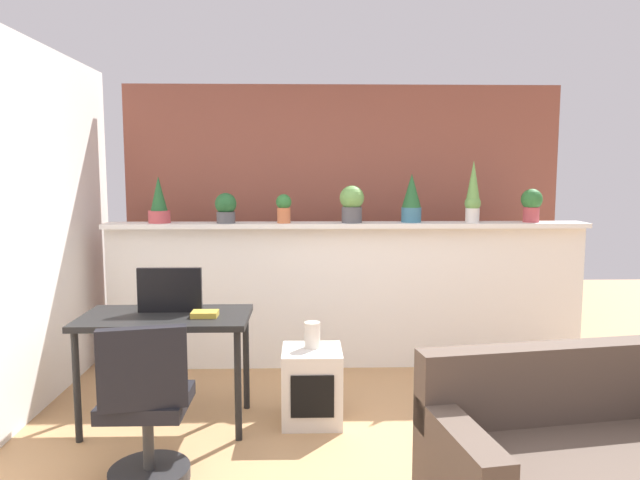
{
  "coord_description": "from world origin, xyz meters",
  "views": [
    {
      "loc": [
        -0.35,
        -2.91,
        1.67
      ],
      "look_at": [
        -0.25,
        1.34,
        1.19
      ],
      "focal_mm": 32.37,
      "sensor_mm": 36.0,
      "label": 1
    }
  ],
  "objects_px": {
    "potted_plant_5": "(473,194)",
    "side_cube_shelf": "(312,385)",
    "office_chair": "(147,417)",
    "vase_on_shelf": "(312,335)",
    "desk": "(166,327)",
    "potted_plant_0": "(159,203)",
    "potted_plant_6": "(532,204)",
    "potted_plant_2": "(284,208)",
    "book_on_desk": "(205,314)",
    "couch": "(589,463)",
    "potted_plant_4": "(411,198)",
    "tv_monitor": "(170,290)",
    "potted_plant_3": "(352,203)",
    "potted_plant_1": "(226,208)"
  },
  "relations": [
    {
      "from": "potted_plant_1",
      "to": "vase_on_shelf",
      "type": "bearing_deg",
      "value": -55.55
    },
    {
      "from": "book_on_desk",
      "to": "tv_monitor",
      "type": "bearing_deg",
      "value": 151.92
    },
    {
      "from": "side_cube_shelf",
      "to": "tv_monitor",
      "type": "bearing_deg",
      "value": 176.33
    },
    {
      "from": "desk",
      "to": "potted_plant_0",
      "type": "bearing_deg",
      "value": 105.11
    },
    {
      "from": "potted_plant_6",
      "to": "side_cube_shelf",
      "type": "bearing_deg",
      "value": -149.44
    },
    {
      "from": "potted_plant_0",
      "to": "vase_on_shelf",
      "type": "xyz_separation_m",
      "value": [
        1.28,
        -1.07,
        -0.85
      ]
    },
    {
      "from": "potted_plant_4",
      "to": "side_cube_shelf",
      "type": "relative_size",
      "value": 0.83
    },
    {
      "from": "office_chair",
      "to": "vase_on_shelf",
      "type": "bearing_deg",
      "value": 43.48
    },
    {
      "from": "potted_plant_2",
      "to": "potted_plant_3",
      "type": "distance_m",
      "value": 0.57
    },
    {
      "from": "potted_plant_4",
      "to": "desk",
      "type": "xyz_separation_m",
      "value": [
        -1.83,
        -1.15,
        -0.8
      ]
    },
    {
      "from": "potted_plant_5",
      "to": "desk",
      "type": "height_order",
      "value": "potted_plant_5"
    },
    {
      "from": "desk",
      "to": "couch",
      "type": "distance_m",
      "value": 2.59
    },
    {
      "from": "potted_plant_6",
      "to": "office_chair",
      "type": "bearing_deg",
      "value": -145.4
    },
    {
      "from": "potted_plant_1",
      "to": "office_chair",
      "type": "bearing_deg",
      "value": -95.47
    },
    {
      "from": "vase_on_shelf",
      "to": "potted_plant_3",
      "type": "bearing_deg",
      "value": 71.61
    },
    {
      "from": "potted_plant_2",
      "to": "potted_plant_3",
      "type": "xyz_separation_m",
      "value": [
        0.57,
        0.01,
        0.04
      ]
    },
    {
      "from": "side_cube_shelf",
      "to": "vase_on_shelf",
      "type": "bearing_deg",
      "value": 86.67
    },
    {
      "from": "potted_plant_0",
      "to": "tv_monitor",
      "type": "distance_m",
      "value": 1.22
    },
    {
      "from": "potted_plant_5",
      "to": "book_on_desk",
      "type": "relative_size",
      "value": 3.14
    },
    {
      "from": "potted_plant_3",
      "to": "office_chair",
      "type": "bearing_deg",
      "value": -123.25
    },
    {
      "from": "potted_plant_4",
      "to": "potted_plant_0",
      "type": "bearing_deg",
      "value": -179.51
    },
    {
      "from": "potted_plant_2",
      "to": "book_on_desk",
      "type": "relative_size",
      "value": 1.45
    },
    {
      "from": "potted_plant_0",
      "to": "potted_plant_2",
      "type": "height_order",
      "value": "potted_plant_0"
    },
    {
      "from": "vase_on_shelf",
      "to": "desk",
      "type": "bearing_deg",
      "value": -176.25
    },
    {
      "from": "potted_plant_4",
      "to": "tv_monitor",
      "type": "height_order",
      "value": "potted_plant_4"
    },
    {
      "from": "potted_plant_5",
      "to": "book_on_desk",
      "type": "xyz_separation_m",
      "value": [
        -2.08,
        -1.19,
        -0.74
      ]
    },
    {
      "from": "potted_plant_0",
      "to": "potted_plant_1",
      "type": "height_order",
      "value": "potted_plant_0"
    },
    {
      "from": "vase_on_shelf",
      "to": "potted_plant_2",
      "type": "bearing_deg",
      "value": 102.34
    },
    {
      "from": "potted_plant_0",
      "to": "office_chair",
      "type": "bearing_deg",
      "value": -78.68
    },
    {
      "from": "potted_plant_0",
      "to": "couch",
      "type": "xyz_separation_m",
      "value": [
        2.6,
        -2.26,
        -1.15
      ]
    },
    {
      "from": "potted_plant_4",
      "to": "office_chair",
      "type": "relative_size",
      "value": 0.45
    },
    {
      "from": "tv_monitor",
      "to": "potted_plant_6",
      "type": "bearing_deg",
      "value": 20.37
    },
    {
      "from": "potted_plant_5",
      "to": "side_cube_shelf",
      "type": "relative_size",
      "value": 1.06
    },
    {
      "from": "side_cube_shelf",
      "to": "couch",
      "type": "xyz_separation_m",
      "value": [
        1.33,
        -1.15,
        0.03
      ]
    },
    {
      "from": "potted_plant_2",
      "to": "office_chair",
      "type": "xyz_separation_m",
      "value": [
        -0.67,
        -1.88,
        -1.0
      ]
    },
    {
      "from": "office_chair",
      "to": "vase_on_shelf",
      "type": "height_order",
      "value": "office_chair"
    },
    {
      "from": "potted_plant_1",
      "to": "side_cube_shelf",
      "type": "relative_size",
      "value": 0.51
    },
    {
      "from": "tv_monitor",
      "to": "book_on_desk",
      "type": "height_order",
      "value": "tv_monitor"
    },
    {
      "from": "office_chair",
      "to": "book_on_desk",
      "type": "relative_size",
      "value": 5.41
    },
    {
      "from": "potted_plant_4",
      "to": "couch",
      "type": "relative_size",
      "value": 0.25
    },
    {
      "from": "potted_plant_3",
      "to": "potted_plant_0",
      "type": "bearing_deg",
      "value": 179.08
    },
    {
      "from": "potted_plant_3",
      "to": "office_chair",
      "type": "distance_m",
      "value": 2.49
    },
    {
      "from": "potted_plant_2",
      "to": "potted_plant_6",
      "type": "distance_m",
      "value": 2.12
    },
    {
      "from": "side_cube_shelf",
      "to": "office_chair",
      "type": "bearing_deg",
      "value": -137.98
    },
    {
      "from": "desk",
      "to": "side_cube_shelf",
      "type": "relative_size",
      "value": 2.2
    },
    {
      "from": "potted_plant_4",
      "to": "book_on_desk",
      "type": "xyz_separation_m",
      "value": [
        -1.56,
        -1.21,
        -0.7
      ]
    },
    {
      "from": "desk",
      "to": "couch",
      "type": "height_order",
      "value": "couch"
    },
    {
      "from": "potted_plant_0",
      "to": "office_chair",
      "type": "height_order",
      "value": "potted_plant_0"
    },
    {
      "from": "potted_plant_4",
      "to": "potted_plant_3",
      "type": "bearing_deg",
      "value": -175.08
    },
    {
      "from": "office_chair",
      "to": "side_cube_shelf",
      "type": "relative_size",
      "value": 1.82
    }
  ]
}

